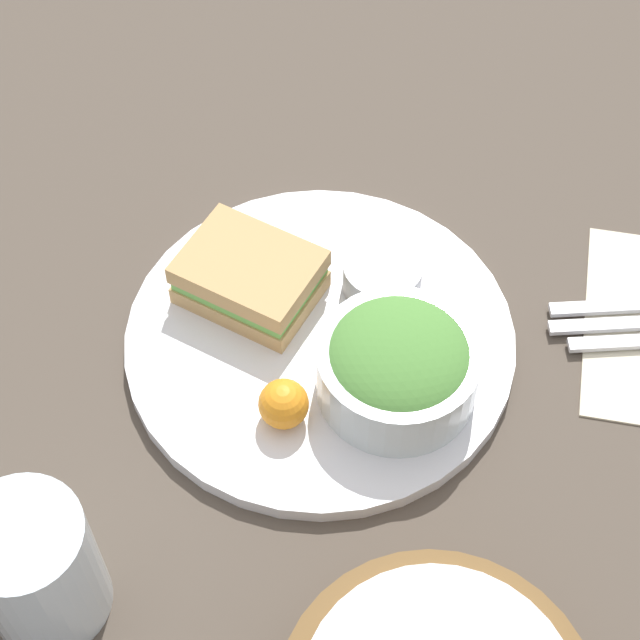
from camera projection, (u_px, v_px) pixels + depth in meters
The scene contains 7 objects.
ground_plane at pixel (320, 345), 0.87m from camera, with size 4.00×4.00×0.00m, color #4C4238.
plate at pixel (320, 340), 0.87m from camera, with size 0.32×0.32×0.01m, color silver.
sandwich at pixel (250, 277), 0.87m from camera, with size 0.13×0.11×0.04m.
salad_bowl at pixel (398, 365), 0.81m from camera, with size 0.12×0.12×0.07m.
dressing_cup at pixel (382, 276), 0.88m from camera, with size 0.07×0.07×0.03m, color #99999E.
orange_wedge at pixel (284, 404), 0.80m from camera, with size 0.04×0.04×0.04m, color orange.
drink_glass at pixel (37, 568), 0.70m from camera, with size 0.08×0.08×0.11m, color silver.
Camera 1 is at (-0.09, 0.49, 0.72)m, focal length 60.00 mm.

